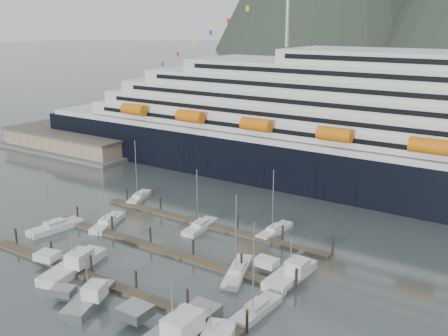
{
  "coord_description": "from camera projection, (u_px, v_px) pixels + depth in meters",
  "views": [
    {
      "loc": [
        47.69,
        -56.17,
        36.1
      ],
      "look_at": [
        -5.23,
        22.0,
        9.54
      ],
      "focal_mm": 42.0,
      "sensor_mm": 36.0,
      "label": 1
    }
  ],
  "objects": [
    {
      "name": "dock_far",
      "position": [
        207.0,
        224.0,
        95.66
      ],
      "size": [
        48.18,
        2.28,
        3.2
      ],
      "color": "#43372B",
      "rests_on": "ground"
    },
    {
      "name": "warehouse",
      "position": [
        72.0,
        142.0,
        152.02
      ],
      "size": [
        46.0,
        20.0,
        5.8
      ],
      "color": "#595956",
      "rests_on": "ground"
    },
    {
      "name": "sailboat_e",
      "position": [
        139.0,
        197.0,
        109.85
      ],
      "size": [
        5.19,
        8.85,
        13.13
      ],
      "rotation": [
        0.0,
        0.0,
        1.94
      ],
      "color": "silver",
      "rests_on": "ground"
    },
    {
      "name": "trawler_b",
      "position": [
        88.0,
        298.0,
        69.1
      ],
      "size": [
        8.4,
        10.22,
        6.28
      ],
      "rotation": [
        0.0,
        0.0,
        1.92
      ],
      "color": "gray",
      "rests_on": "ground"
    },
    {
      "name": "ground",
      "position": [
        172.0,
        265.0,
        80.29
      ],
      "size": [
        1600.0,
        1600.0,
        0.0
      ],
      "primitive_type": "plane",
      "color": "#404B4B",
      "rests_on": "ground"
    },
    {
      "name": "dock_near",
      "position": [
        101.0,
        280.0,
        74.94
      ],
      "size": [
        48.18,
        2.28,
        3.2
      ],
      "color": "#43372B",
      "rests_on": "ground"
    },
    {
      "name": "sailboat_g",
      "position": [
        275.0,
        231.0,
        92.37
      ],
      "size": [
        2.61,
        9.16,
        12.17
      ],
      "rotation": [
        0.0,
        0.0,
        1.53
      ],
      "color": "silver",
      "rests_on": "ground"
    },
    {
      "name": "trawler_a",
      "position": [
        72.0,
        265.0,
        78.42
      ],
      "size": [
        9.56,
        13.01,
        6.9
      ],
      "rotation": [
        0.0,
        0.0,
        1.78
      ],
      "color": "silver",
      "rests_on": "ground"
    },
    {
      "name": "sailboat_f",
      "position": [
        200.0,
        227.0,
        94.05
      ],
      "size": [
        3.38,
        8.97,
        11.82
      ],
      "rotation": [
        0.0,
        0.0,
        1.67
      ],
      "color": "silver",
      "rests_on": "ground"
    },
    {
      "name": "sailboat_a",
      "position": [
        55.0,
        228.0,
        93.68
      ],
      "size": [
        4.14,
        10.28,
        15.83
      ],
      "rotation": [
        0.0,
        0.0,
        1.44
      ],
      "color": "silver",
      "rests_on": "ground"
    },
    {
      "name": "trawler_c",
      "position": [
        172.0,
        332.0,
        61.39
      ],
      "size": [
        10.9,
        15.53,
        7.94
      ],
      "rotation": [
        0.0,
        0.0,
        1.58
      ],
      "color": "gray",
      "rests_on": "ground"
    },
    {
      "name": "trawler_e",
      "position": [
        289.0,
        273.0,
        75.82
      ],
      "size": [
        8.15,
        10.7,
        6.9
      ],
      "rotation": [
        0.0,
        0.0,
        1.55
      ],
      "color": "silver",
      "rests_on": "ground"
    },
    {
      "name": "dock_mid",
      "position": [
        160.0,
        249.0,
        85.3
      ],
      "size": [
        48.18,
        2.28,
        3.2
      ],
      "color": "#43372B",
      "rests_on": "ground"
    },
    {
      "name": "sailboat_d",
      "position": [
        237.0,
        272.0,
        77.21
      ],
      "size": [
        5.76,
        10.6,
        13.14
      ],
      "rotation": [
        0.0,
        0.0,
        1.91
      ],
      "color": "silver",
      "rests_on": "ground"
    },
    {
      "name": "sailboat_b",
      "position": [
        107.0,
        223.0,
        95.87
      ],
      "size": [
        5.76,
        10.08,
        13.38
      ],
      "rotation": [
        0.0,
        0.0,
        1.92
      ],
      "color": "silver",
      "rests_on": "ground"
    },
    {
      "name": "sailboat_h",
      "position": [
        256.0,
        310.0,
        66.97
      ],
      "size": [
        2.86,
        8.83,
        13.25
      ],
      "rotation": [
        0.0,
        0.0,
        1.53
      ],
      "color": "silver",
      "rests_on": "ground"
    }
  ]
}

